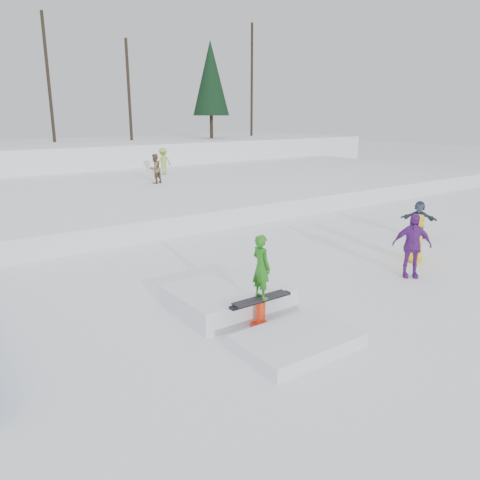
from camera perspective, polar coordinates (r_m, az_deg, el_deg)
ground at (r=11.89m, az=3.70°, el=-7.56°), size 120.00×120.00×0.00m
snow_berm at (r=39.22m, az=-25.56°, el=8.77°), size 60.00×14.00×2.40m
snow_midrise at (r=25.77m, az=-19.49°, el=4.96°), size 50.00×18.00×0.80m
treeline at (r=39.12m, az=-16.79°, el=18.77°), size 40.24×4.22×10.50m
walker_olive at (r=26.70m, az=-10.34°, el=8.55°), size 0.97×0.88×1.63m
walker_ygreen at (r=30.53m, az=-9.34°, el=9.44°), size 1.13×0.71×1.68m
spectator_purple at (r=14.24m, az=20.20°, el=-0.62°), size 1.12×1.08×1.88m
spectator_yellow at (r=15.78m, az=20.66°, el=0.21°), size 0.89×0.76×1.56m
spectator_dark at (r=18.95m, az=20.94°, el=2.35°), size 1.05×1.33×1.41m
jib_rail_feature at (r=10.89m, az=0.64°, el=-8.00°), size 2.60×4.40×2.11m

